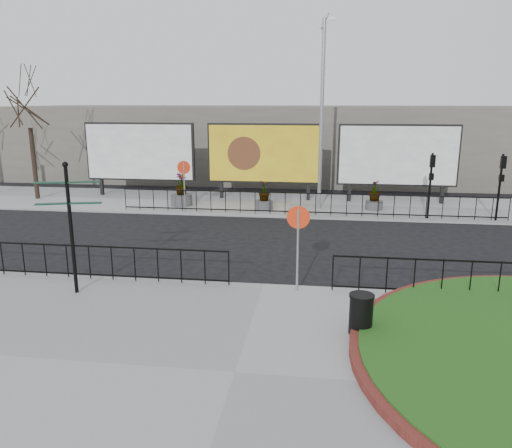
% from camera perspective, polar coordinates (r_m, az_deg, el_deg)
% --- Properties ---
extents(ground, '(90.00, 90.00, 0.00)m').
position_cam_1_polar(ground, '(14.97, 0.91, -7.27)').
color(ground, black).
rests_on(ground, ground).
extents(pavement_near, '(30.00, 10.00, 0.12)m').
position_cam_1_polar(pavement_near, '(10.48, -2.43, -16.83)').
color(pavement_near, gray).
rests_on(pavement_near, ground).
extents(pavement_far, '(44.00, 6.00, 0.12)m').
position_cam_1_polar(pavement_far, '(26.46, 3.94, 2.26)').
color(pavement_far, gray).
rests_on(pavement_far, ground).
extents(railing_near_left, '(10.00, 0.10, 1.10)m').
position_cam_1_polar(railing_near_left, '(16.26, -20.77, -3.96)').
color(railing_near_left, black).
rests_on(railing_near_left, pavement_near).
extents(railing_near_right, '(9.00, 0.10, 1.10)m').
position_cam_1_polar(railing_near_right, '(15.18, 26.08, -5.76)').
color(railing_near_right, black).
rests_on(railing_near_right, pavement_near).
extents(railing_far, '(18.00, 0.10, 1.10)m').
position_cam_1_polar(railing_far, '(23.65, 5.96, 2.32)').
color(railing_far, black).
rests_on(railing_far, pavement_far).
extents(speed_sign_far, '(0.64, 0.07, 2.47)m').
position_cam_1_polar(speed_sign_far, '(24.44, -8.23, 5.59)').
color(speed_sign_far, gray).
rests_on(speed_sign_far, pavement_far).
extents(speed_sign_near, '(0.64, 0.07, 2.47)m').
position_cam_1_polar(speed_sign_near, '(13.93, 4.84, -0.66)').
color(speed_sign_near, gray).
rests_on(speed_sign_near, pavement_near).
extents(billboard_left, '(6.20, 0.31, 4.10)m').
position_cam_1_polar(billboard_left, '(28.81, -13.13, 8.01)').
color(billboard_left, black).
rests_on(billboard_left, pavement_far).
extents(billboard_mid, '(6.20, 0.31, 4.10)m').
position_cam_1_polar(billboard_mid, '(27.16, 0.98, 8.02)').
color(billboard_mid, black).
rests_on(billboard_mid, pavement_far).
extents(billboard_right, '(6.20, 0.31, 4.10)m').
position_cam_1_polar(billboard_right, '(27.26, 15.89, 7.52)').
color(billboard_right, black).
rests_on(billboard_right, pavement_far).
extents(lamp_post, '(0.74, 0.18, 9.23)m').
position_cam_1_polar(lamp_post, '(24.86, 7.53, 12.50)').
color(lamp_post, gray).
rests_on(lamp_post, pavement_far).
extents(signal_pole_a, '(0.22, 0.26, 3.00)m').
position_cam_1_polar(signal_pole_a, '(23.94, 19.38, 5.22)').
color(signal_pole_a, black).
rests_on(signal_pole_a, pavement_far).
extents(signal_pole_b, '(0.22, 0.26, 3.00)m').
position_cam_1_polar(signal_pole_b, '(24.73, 26.22, 4.83)').
color(signal_pole_b, black).
rests_on(signal_pole_b, pavement_far).
extents(tree_left, '(2.00, 2.00, 7.00)m').
position_cam_1_polar(tree_left, '(29.83, -24.32, 9.31)').
color(tree_left, '#2D2119').
rests_on(tree_left, pavement_far).
extents(building_backdrop, '(40.00, 10.00, 5.00)m').
position_cam_1_polar(building_backdrop, '(36.01, 5.07, 9.29)').
color(building_backdrop, '#625F56').
rests_on(building_backdrop, ground).
extents(fingerpost_sign, '(1.73, 0.72, 3.72)m').
position_cam_1_polar(fingerpost_sign, '(14.55, -20.51, 0.93)').
color(fingerpost_sign, black).
rests_on(fingerpost_sign, pavement_near).
extents(litter_bin, '(0.59, 0.59, 0.97)m').
position_cam_1_polar(litter_bin, '(11.99, 11.90, -10.02)').
color(litter_bin, black).
rests_on(litter_bin, pavement_near).
extents(planter_a, '(1.09, 1.09, 1.67)m').
position_cam_1_polar(planter_a, '(26.02, -8.51, 3.43)').
color(planter_a, '#4C4C4F').
rests_on(planter_a, pavement_far).
extents(planter_b, '(0.85, 0.85, 1.47)m').
position_cam_1_polar(planter_b, '(24.79, 0.94, 3.06)').
color(planter_b, '#4C4C4F').
rests_on(planter_b, pavement_far).
extents(planter_c, '(0.85, 0.85, 1.49)m').
position_cam_1_polar(planter_c, '(25.43, 13.39, 2.98)').
color(planter_c, '#4C4C4F').
rests_on(planter_c, pavement_far).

